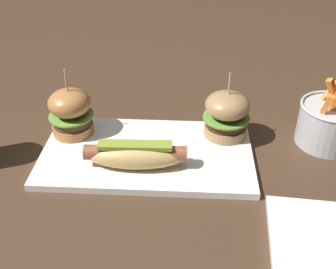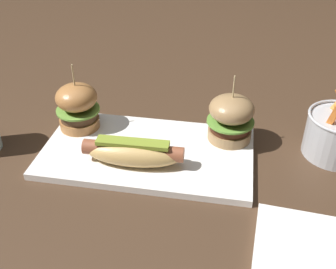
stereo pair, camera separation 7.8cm
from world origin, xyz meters
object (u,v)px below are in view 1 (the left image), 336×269
Objects in this scene: platter_main at (147,154)px; fries_bucket at (330,123)px; hot_dog at (136,155)px; slider_left at (71,112)px; slider_right at (227,114)px; side_plate at (334,247)px.

platter_main is 2.90× the size of fries_bucket.
slider_left is at bearing 143.99° from hot_dog.
hot_dog is 0.21m from slider_right.
side_plate is at bearing -62.74° from slider_right.
platter_main is 2.94× the size of slider_right.
slider_right is 0.32m from side_plate.
slider_right reaches higher than fries_bucket.
slider_right is 0.21m from fries_bucket.
side_plate is (0.46, -0.27, -0.06)m from slider_left.
slider_right is at bearing 2.10° from slider_left.
fries_bucket is at bearing 1.66° from slider_left.
side_plate is (0.32, -0.17, -0.03)m from hot_dog.
side_plate is at bearing -35.60° from platter_main.
platter_main is at bearing -19.50° from slider_left.
platter_main is at bearing 71.79° from hot_dog.
side_plate is at bearing -30.58° from slider_left.
slider_left reaches higher than platter_main.
hot_dog is 0.40m from fries_bucket.
slider_right is at bearing 34.10° from hot_dog.
hot_dog is 1.32× the size of slider_left.
fries_bucket is 0.30m from side_plate.
hot_dog is 0.18m from slider_left.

